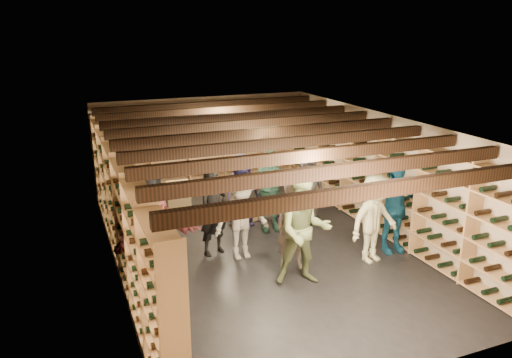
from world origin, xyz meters
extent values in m
plane|color=black|center=(0.00, 0.00, 0.00)|extent=(8.00, 8.00, 0.00)
cube|color=#C4B299|center=(0.00, 4.00, 1.20)|extent=(5.50, 0.02, 2.40)
cube|color=#C4B299|center=(0.00, -4.00, 1.20)|extent=(5.50, 0.02, 2.40)
cube|color=#C4B299|center=(-2.75, 0.00, 1.20)|extent=(0.02, 8.00, 2.40)
cube|color=#C4B299|center=(2.75, 0.00, 1.20)|extent=(0.02, 8.00, 2.40)
cube|color=beige|center=(0.00, 0.00, 2.40)|extent=(5.50, 8.00, 0.01)
cube|color=black|center=(0.00, -3.50, 2.26)|extent=(5.40, 0.12, 0.18)
cube|color=black|center=(0.00, -2.62, 2.26)|extent=(5.40, 0.12, 0.18)
cube|color=black|center=(0.00, -1.75, 2.26)|extent=(5.40, 0.12, 0.18)
cube|color=black|center=(0.00, -0.88, 2.26)|extent=(5.40, 0.12, 0.18)
cube|color=black|center=(0.00, 0.00, 2.26)|extent=(5.40, 0.12, 0.18)
cube|color=black|center=(0.00, 0.88, 2.26)|extent=(5.40, 0.12, 0.18)
cube|color=black|center=(0.00, 1.75, 2.26)|extent=(5.40, 0.12, 0.18)
cube|color=black|center=(0.00, 2.62, 2.26)|extent=(5.40, 0.12, 0.18)
cube|color=black|center=(0.00, 3.50, 2.26)|extent=(5.40, 0.12, 0.18)
cube|color=tan|center=(-2.57, 0.00, 1.07)|extent=(0.32, 7.50, 2.15)
cube|color=tan|center=(2.57, 0.00, 1.07)|extent=(0.32, 7.50, 2.15)
cube|color=tan|center=(0.00, 3.83, 1.07)|extent=(4.70, 0.30, 2.15)
cube|color=#A38456|center=(-1.15, 2.12, 0.09)|extent=(0.53, 0.37, 0.17)
cube|color=#A38456|center=(-1.15, 2.12, 0.26)|extent=(0.53, 0.37, 0.17)
cube|color=#A38456|center=(-1.15, 2.12, 0.43)|extent=(0.53, 0.37, 0.17)
cube|color=#A38456|center=(-1.15, 2.12, 0.59)|extent=(0.53, 0.37, 0.17)
cube|color=#A38456|center=(-1.15, 2.12, 0.77)|extent=(0.53, 0.37, 0.17)
cube|color=#A38456|center=(0.36, 2.51, 0.09)|extent=(0.56, 0.43, 0.17)
cube|color=#A38456|center=(0.36, 2.51, 0.26)|extent=(0.56, 0.43, 0.17)
cube|color=#A38456|center=(0.36, 2.51, 0.43)|extent=(0.56, 0.43, 0.17)
cube|color=#A38456|center=(0.23, 1.48, 0.09)|extent=(0.53, 0.38, 0.17)
imported|color=black|center=(-2.18, -0.12, 0.94)|extent=(1.07, 0.89, 1.87)
imported|color=black|center=(-0.95, 0.15, 0.81)|extent=(0.69, 0.56, 1.62)
imported|color=#57643E|center=(0.07, -1.47, 0.92)|extent=(1.06, 0.93, 1.85)
imported|color=beige|center=(1.61, -1.24, 0.81)|extent=(1.14, 0.79, 1.62)
imported|color=navy|center=(2.18, -1.01, 0.87)|extent=(1.05, 0.52, 1.73)
imported|color=maroon|center=(-2.18, -0.67, 0.82)|extent=(1.59, 0.92, 1.64)
imported|color=#24214B|center=(0.02, 1.27, 0.78)|extent=(0.82, 0.59, 1.56)
imported|color=gray|center=(0.14, -0.93, 0.81)|extent=(0.65, 0.47, 1.63)
imported|color=#A4A096|center=(-0.54, -0.22, 0.80)|extent=(1.03, 0.60, 1.59)
imported|color=#284D3F|center=(0.45, 0.81, 0.86)|extent=(1.04, 0.49, 1.72)
imported|color=#87588F|center=(0.69, 1.30, 0.76)|extent=(1.48, 0.93, 1.53)
imported|color=#2D2D31|center=(1.34, 0.80, 0.75)|extent=(0.84, 0.67, 1.50)
camera|label=1|loc=(-3.44, -8.09, 4.10)|focal=35.00mm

